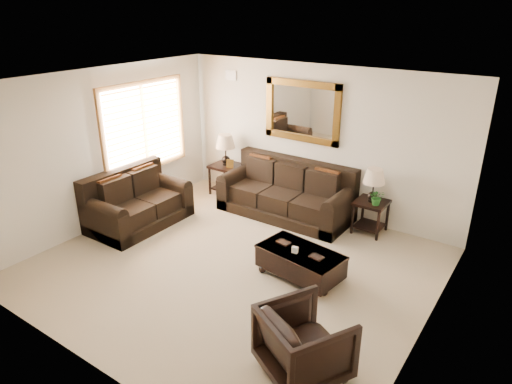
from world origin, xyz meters
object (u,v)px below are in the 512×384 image
Objects in this scene: sofa at (287,196)px; loveseat at (136,205)px; coffee_table at (300,260)px; end_table_left at (226,156)px; armchair at (304,340)px; end_table_right at (373,191)px.

sofa is 2.72m from loveseat.
end_table_left is at bearing 154.82° from coffee_table.
end_table_left is at bearing 174.38° from sofa.
end_table_left is at bearing -12.47° from loveseat.
end_table_left is 0.97× the size of coffee_table.
coffee_table is at bearing -30.99° from armchair.
loveseat is 2.10m from end_table_left.
loveseat is at bearing -150.11° from end_table_right.
sofa is 3.96m from armchair.
end_table_right is (3.53, 2.03, 0.39)m from loveseat.
end_table_right is 1.36× the size of armchair.
end_table_right reaches higher than sofa.
sofa is 1.40× the size of loveseat.
coffee_table is 1.86m from armchair.
end_table_left is 3.09m from end_table_right.
armchair is (2.19, -3.30, 0.06)m from sofa.
end_table_right is 0.89× the size of coffee_table.
armchair reaches higher than coffee_table.
end_table_right is at bearing 0.43° from end_table_left.
loveseat is 2.05× the size of armchair.
coffee_table is at bearing -99.04° from end_table_right.
coffee_table is (2.79, -1.85, -0.56)m from end_table_left.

